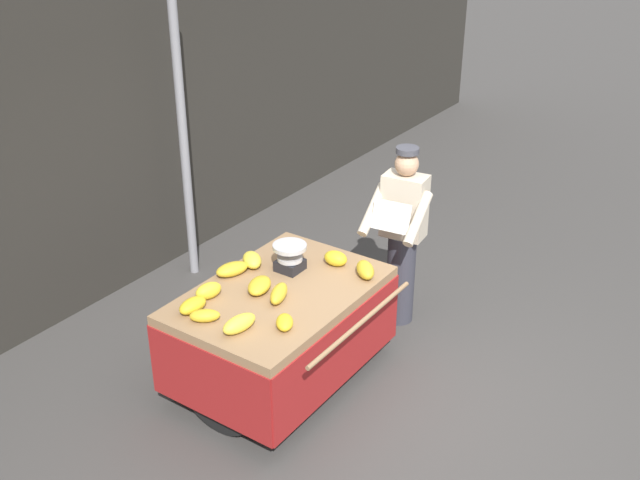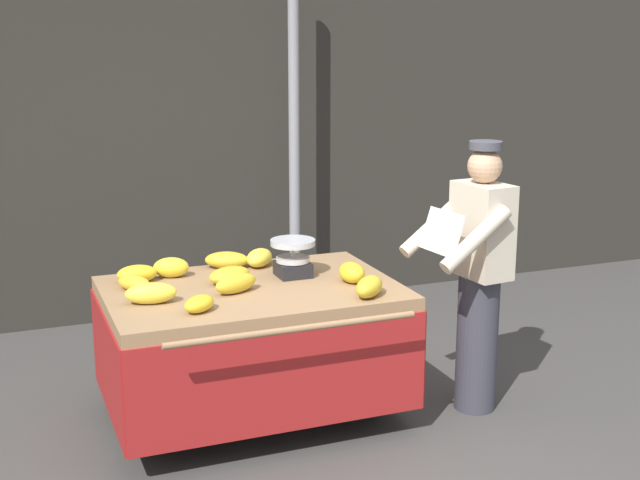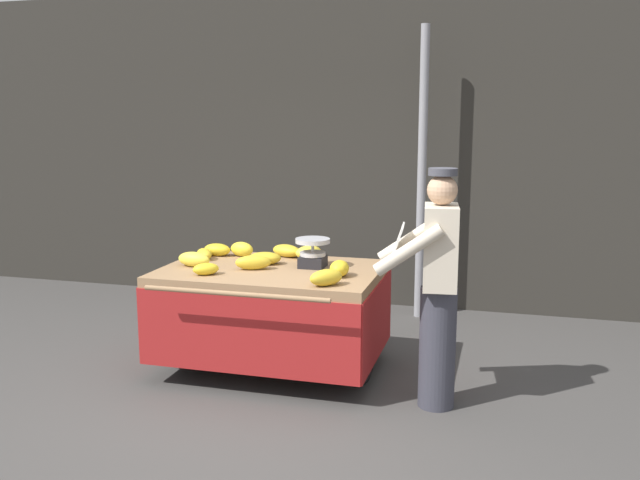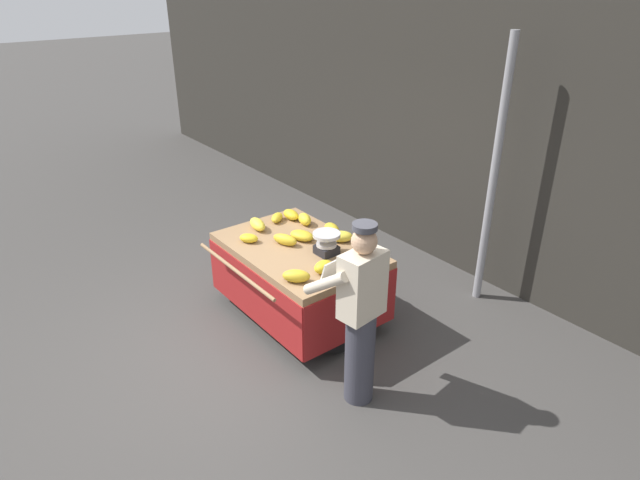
{
  "view_description": "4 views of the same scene",
  "coord_description": "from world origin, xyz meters",
  "px_view_note": "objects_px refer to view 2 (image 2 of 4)",
  "views": [
    {
      "loc": [
        -4.28,
        -2.39,
        3.93
      ],
      "look_at": [
        0.22,
        0.71,
        1.17
      ],
      "focal_mm": 42.79,
      "sensor_mm": 36.0,
      "label": 1
    },
    {
      "loc": [
        -1.62,
        -3.95,
        2.34
      ],
      "look_at": [
        0.22,
        0.72,
        1.14
      ],
      "focal_mm": 48.41,
      "sensor_mm": 36.0,
      "label": 2
    },
    {
      "loc": [
        1.62,
        -4.25,
        2.06
      ],
      "look_at": [
        0.23,
        0.8,
        1.11
      ],
      "focal_mm": 38.47,
      "sensor_mm": 36.0,
      "label": 3
    },
    {
      "loc": [
        3.99,
        -2.15,
        3.46
      ],
      "look_at": [
        0.11,
        0.87,
        1.04
      ],
      "focal_mm": 30.85,
      "sensor_mm": 36.0,
      "label": 4
    }
  ],
  "objects_px": {
    "banana_bunch_3": "(137,274)",
    "banana_cart": "(252,321)",
    "banana_bunch_1": "(199,304)",
    "banana_bunch_7": "(171,267)",
    "street_pole": "(294,142)",
    "banana_bunch_5": "(230,275)",
    "vendor_person": "(478,277)",
    "banana_bunch_4": "(151,293)",
    "banana_bunch_8": "(236,283)",
    "banana_bunch_9": "(369,287)",
    "weighing_scale": "(293,258)",
    "banana_bunch_10": "(134,283)",
    "banana_bunch_0": "(352,273)",
    "banana_bunch_2": "(227,260)",
    "banana_bunch_6": "(260,258)"
  },
  "relations": [
    {
      "from": "banana_bunch_2",
      "to": "banana_bunch_10",
      "type": "bearing_deg",
      "value": -156.04
    },
    {
      "from": "banana_bunch_6",
      "to": "banana_bunch_10",
      "type": "relative_size",
      "value": 1.08
    },
    {
      "from": "banana_bunch_0",
      "to": "banana_bunch_7",
      "type": "distance_m",
      "value": 1.13
    },
    {
      "from": "banana_cart",
      "to": "vendor_person",
      "type": "height_order",
      "value": "vendor_person"
    },
    {
      "from": "vendor_person",
      "to": "banana_bunch_4",
      "type": "bearing_deg",
      "value": 173.11
    },
    {
      "from": "weighing_scale",
      "to": "banana_bunch_5",
      "type": "distance_m",
      "value": 0.42
    },
    {
      "from": "banana_bunch_5",
      "to": "banana_cart",
      "type": "bearing_deg",
      "value": -50.22
    },
    {
      "from": "banana_bunch_3",
      "to": "banana_bunch_8",
      "type": "distance_m",
      "value": 0.66
    },
    {
      "from": "banana_cart",
      "to": "banana_bunch_2",
      "type": "distance_m",
      "value": 0.54
    },
    {
      "from": "banana_bunch_3",
      "to": "banana_cart",
      "type": "bearing_deg",
      "value": -29.14
    },
    {
      "from": "banana_cart",
      "to": "banana_bunch_3",
      "type": "xyz_separation_m",
      "value": [
        -0.62,
        0.35,
        0.27
      ]
    },
    {
      "from": "banana_bunch_2",
      "to": "banana_bunch_10",
      "type": "xyz_separation_m",
      "value": [
        -0.64,
        -0.29,
        -0.01
      ]
    },
    {
      "from": "banana_bunch_10",
      "to": "banana_bunch_1",
      "type": "bearing_deg",
      "value": -63.96
    },
    {
      "from": "street_pole",
      "to": "banana_bunch_5",
      "type": "relative_size",
      "value": 10.7
    },
    {
      "from": "banana_bunch_4",
      "to": "street_pole",
      "type": "bearing_deg",
      "value": 51.65
    },
    {
      "from": "banana_bunch_7",
      "to": "banana_bunch_8",
      "type": "relative_size",
      "value": 0.78
    },
    {
      "from": "banana_bunch_3",
      "to": "banana_bunch_5",
      "type": "xyz_separation_m",
      "value": [
        0.52,
        -0.22,
        -0.0
      ]
    },
    {
      "from": "street_pole",
      "to": "banana_bunch_10",
      "type": "bearing_deg",
      "value": -133.64
    },
    {
      "from": "street_pole",
      "to": "banana_bunch_0",
      "type": "bearing_deg",
      "value": -100.05
    },
    {
      "from": "banana_bunch_5",
      "to": "vendor_person",
      "type": "relative_size",
      "value": 0.16
    },
    {
      "from": "street_pole",
      "to": "banana_bunch_9",
      "type": "relative_size",
      "value": 11.38
    },
    {
      "from": "banana_bunch_9",
      "to": "weighing_scale",
      "type": "bearing_deg",
      "value": 114.93
    },
    {
      "from": "banana_bunch_0",
      "to": "banana_bunch_2",
      "type": "xyz_separation_m",
      "value": [
        -0.62,
        0.6,
        -0.01
      ]
    },
    {
      "from": "banana_bunch_3",
      "to": "banana_bunch_6",
      "type": "bearing_deg",
      "value": 5.91
    },
    {
      "from": "banana_bunch_1",
      "to": "banana_bunch_7",
      "type": "bearing_deg",
      "value": 89.93
    },
    {
      "from": "weighing_scale",
      "to": "banana_bunch_0",
      "type": "height_order",
      "value": "weighing_scale"
    },
    {
      "from": "banana_bunch_7",
      "to": "banana_bunch_2",
      "type": "bearing_deg",
      "value": 12.75
    },
    {
      "from": "banana_bunch_2",
      "to": "banana_bunch_9",
      "type": "bearing_deg",
      "value": -56.59
    },
    {
      "from": "banana_bunch_7",
      "to": "banana_bunch_10",
      "type": "relative_size",
      "value": 0.98
    },
    {
      "from": "weighing_scale",
      "to": "banana_bunch_4",
      "type": "bearing_deg",
      "value": -165.72
    },
    {
      "from": "banana_bunch_8",
      "to": "banana_bunch_10",
      "type": "xyz_separation_m",
      "value": [
        -0.55,
        0.27,
        -0.01
      ]
    },
    {
      "from": "banana_bunch_8",
      "to": "banana_bunch_7",
      "type": "bearing_deg",
      "value": 121.27
    },
    {
      "from": "banana_bunch_8",
      "to": "banana_cart",
      "type": "bearing_deg",
      "value": 35.43
    },
    {
      "from": "banana_bunch_1",
      "to": "vendor_person",
      "type": "xyz_separation_m",
      "value": [
        1.76,
        0.01,
        -0.03
      ]
    },
    {
      "from": "banana_bunch_2",
      "to": "banana_bunch_3",
      "type": "height_order",
      "value": "banana_bunch_3"
    },
    {
      "from": "banana_bunch_7",
      "to": "banana_bunch_1",
      "type": "bearing_deg",
      "value": -90.07
    },
    {
      "from": "banana_bunch_5",
      "to": "vendor_person",
      "type": "distance_m",
      "value": 1.53
    },
    {
      "from": "banana_bunch_3",
      "to": "vendor_person",
      "type": "height_order",
      "value": "vendor_person"
    },
    {
      "from": "banana_bunch_0",
      "to": "banana_bunch_9",
      "type": "height_order",
      "value": "banana_bunch_0"
    },
    {
      "from": "banana_bunch_2",
      "to": "banana_bunch_6",
      "type": "relative_size",
      "value": 1.15
    },
    {
      "from": "banana_bunch_3",
      "to": "banana_bunch_8",
      "type": "bearing_deg",
      "value": -40.73
    },
    {
      "from": "banana_bunch_9",
      "to": "vendor_person",
      "type": "height_order",
      "value": "vendor_person"
    },
    {
      "from": "banana_bunch_6",
      "to": "weighing_scale",
      "type": "bearing_deg",
      "value": -67.67
    },
    {
      "from": "banana_cart",
      "to": "banana_bunch_10",
      "type": "xyz_separation_m",
      "value": [
        -0.67,
        0.18,
        0.26
      ]
    },
    {
      "from": "banana_bunch_9",
      "to": "banana_bunch_10",
      "type": "xyz_separation_m",
      "value": [
        -1.24,
        0.62,
        -0.01
      ]
    },
    {
      "from": "banana_bunch_0",
      "to": "banana_bunch_6",
      "type": "distance_m",
      "value": 0.7
    },
    {
      "from": "banana_cart",
      "to": "banana_bunch_5",
      "type": "distance_m",
      "value": 0.31
    },
    {
      "from": "banana_cart",
      "to": "banana_bunch_1",
      "type": "bearing_deg",
      "value": -138.77
    },
    {
      "from": "banana_bunch_2",
      "to": "banana_bunch_10",
      "type": "distance_m",
      "value": 0.7
    },
    {
      "from": "banana_bunch_7",
      "to": "vendor_person",
      "type": "distance_m",
      "value": 1.91
    }
  ]
}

